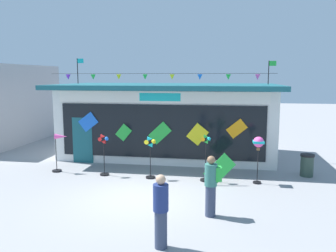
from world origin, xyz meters
name	(u,v)px	position (x,y,z in m)	size (l,w,h in m)	color
ground_plane	(138,197)	(0.00, 0.00, 0.00)	(80.00, 80.00, 0.00)	gray
kite_shop_building	(168,119)	(-0.04, 6.00, 1.73)	(10.01, 5.29, 4.64)	silver
wind_spinner_far_left	(60,146)	(-3.80, 2.32, 1.04)	(0.67, 0.37, 1.54)	black
wind_spinner_left	(104,151)	(-1.90, 2.13, 0.97)	(0.36, 0.34, 1.60)	black
wind_spinner_center_left	(150,152)	(-0.07, 2.04, 1.01)	(0.40, 0.35, 1.59)	black
wind_spinner_center_right	(206,156)	(1.98, 2.04, 0.92)	(0.38, 0.38, 1.72)	black
wind_spinner_right	(258,145)	(3.81, 2.08, 1.38)	(0.38, 0.38, 1.69)	black
person_near_camera	(211,185)	(2.32, -1.10, 0.89)	(0.47, 0.34, 1.68)	#333D56
person_mid_plaza	(161,211)	(1.30, -3.05, 0.86)	(0.34, 0.34, 1.68)	#333D56
trash_bin	(307,165)	(5.76, 3.31, 0.43)	(0.52, 0.52, 0.85)	#2D4238
display_kite_on_ground	(220,169)	(2.50, 1.69, 0.56)	(0.57, 0.03, 1.04)	green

